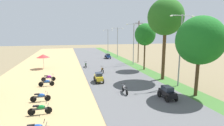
{
  "coord_description": "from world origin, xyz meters",
  "views": [
    {
      "loc": [
        -6.9,
        -3.14,
        6.34
      ],
      "look_at": [
        -0.59,
        21.46,
        1.94
      ],
      "focal_mm": 28.21,
      "sensor_mm": 36.0,
      "label": 1
    }
  ],
  "objects_px": {
    "parked_motorbike_fourth": "(47,82)",
    "vendor_umbrella": "(43,56)",
    "car_hatchback_black": "(167,92)",
    "parked_motorbike_third": "(41,96)",
    "parked_motorbike_fifth": "(49,77)",
    "streetlamp_mid": "(134,41)",
    "streetlamp_farthest": "(108,39)",
    "motorbike_ahead_fourth": "(102,69)",
    "car_hatchback_yellow": "(99,77)",
    "motorbike_ahead_third": "(125,89)",
    "car_sedan_blue": "(108,56)",
    "median_tree_second": "(200,41)",
    "parked_motorbike_second": "(40,108)",
    "motorbike_ahead_fifth": "(86,65)",
    "median_tree_third": "(166,17)",
    "streetlamp_far": "(117,40)",
    "utility_pole_near": "(139,41)",
    "streetlamp_near": "(180,46)",
    "median_tree_fourth": "(145,35)"
  },
  "relations": [
    {
      "from": "parked_motorbike_fourth",
      "to": "vendor_umbrella",
      "type": "distance_m",
      "value": 11.34
    },
    {
      "from": "car_hatchback_black",
      "to": "parked_motorbike_third",
      "type": "bearing_deg",
      "value": 168.39
    },
    {
      "from": "parked_motorbike_fifth",
      "to": "streetlamp_mid",
      "type": "height_order",
      "value": "streetlamp_mid"
    },
    {
      "from": "streetlamp_farthest",
      "to": "motorbike_ahead_fourth",
      "type": "relative_size",
      "value": 4.03
    },
    {
      "from": "car_hatchback_yellow",
      "to": "motorbike_ahead_third",
      "type": "height_order",
      "value": "car_hatchback_yellow"
    },
    {
      "from": "parked_motorbike_third",
      "to": "car_sedan_blue",
      "type": "relative_size",
      "value": 0.8
    },
    {
      "from": "median_tree_second",
      "to": "car_hatchback_black",
      "type": "relative_size",
      "value": 3.93
    },
    {
      "from": "car_sedan_blue",
      "to": "motorbike_ahead_third",
      "type": "bearing_deg",
      "value": -98.92
    },
    {
      "from": "parked_motorbike_third",
      "to": "parked_motorbike_fifth",
      "type": "distance_m",
      "value": 7.14
    },
    {
      "from": "parked_motorbike_third",
      "to": "parked_motorbike_fifth",
      "type": "relative_size",
      "value": 1.0
    },
    {
      "from": "parked_motorbike_second",
      "to": "streetlamp_mid",
      "type": "distance_m",
      "value": 24.27
    },
    {
      "from": "parked_motorbike_second",
      "to": "streetlamp_farthest",
      "type": "relative_size",
      "value": 0.25
    },
    {
      "from": "car_hatchback_black",
      "to": "car_hatchback_yellow",
      "type": "distance_m",
      "value": 9.08
    },
    {
      "from": "motorbike_ahead_fifth",
      "to": "median_tree_second",
      "type": "bearing_deg",
      "value": -62.15
    },
    {
      "from": "median_tree_third",
      "to": "streetlamp_far",
      "type": "distance_m",
      "value": 23.23
    },
    {
      "from": "vendor_umbrella",
      "to": "car_hatchback_yellow",
      "type": "distance_m",
      "value": 13.6
    },
    {
      "from": "parked_motorbike_third",
      "to": "car_hatchback_yellow",
      "type": "height_order",
      "value": "car_hatchback_yellow"
    },
    {
      "from": "utility_pole_near",
      "to": "streetlamp_near",
      "type": "bearing_deg",
      "value": -96.76
    },
    {
      "from": "parked_motorbike_fourth",
      "to": "median_tree_second",
      "type": "xyz_separation_m",
      "value": [
        14.95,
        -7.04,
        5.03
      ]
    },
    {
      "from": "car_hatchback_black",
      "to": "car_sedan_blue",
      "type": "distance_m",
      "value": 27.43
    },
    {
      "from": "median_tree_fourth",
      "to": "car_hatchback_yellow",
      "type": "xyz_separation_m",
      "value": [
        -8.98,
        -5.88,
        -5.26
      ]
    },
    {
      "from": "vendor_umbrella",
      "to": "median_tree_fourth",
      "type": "xyz_separation_m",
      "value": [
        16.86,
        -5.1,
        3.7
      ]
    },
    {
      "from": "parked_motorbike_third",
      "to": "median_tree_third",
      "type": "distance_m",
      "value": 17.48
    },
    {
      "from": "parked_motorbike_fifth",
      "to": "median_tree_second",
      "type": "height_order",
      "value": "median_tree_second"
    },
    {
      "from": "parked_motorbike_fourth",
      "to": "streetlamp_far",
      "type": "distance_m",
      "value": 27.36
    },
    {
      "from": "parked_motorbike_second",
      "to": "car_hatchback_yellow",
      "type": "relative_size",
      "value": 0.9
    },
    {
      "from": "vendor_umbrella",
      "to": "utility_pole_near",
      "type": "relative_size",
      "value": 0.29
    },
    {
      "from": "median_tree_third",
      "to": "car_sedan_blue",
      "type": "bearing_deg",
      "value": 98.1
    },
    {
      "from": "motorbike_ahead_fourth",
      "to": "streetlamp_far",
      "type": "bearing_deg",
      "value": 66.44
    },
    {
      "from": "parked_motorbike_fifth",
      "to": "streetlamp_near",
      "type": "bearing_deg",
      "value": -21.53
    },
    {
      "from": "parked_motorbike_fifth",
      "to": "streetlamp_far",
      "type": "xyz_separation_m",
      "value": [
        15.2,
        20.13,
        3.88
      ]
    },
    {
      "from": "median_tree_fourth",
      "to": "utility_pole_near",
      "type": "relative_size",
      "value": 0.89
    },
    {
      "from": "median_tree_fourth",
      "to": "utility_pole_near",
      "type": "xyz_separation_m",
      "value": [
        1.98,
        7.42,
        -1.42
      ]
    },
    {
      "from": "streetlamp_near",
      "to": "streetlamp_far",
      "type": "relative_size",
      "value": 1.1
    },
    {
      "from": "streetlamp_farthest",
      "to": "car_sedan_blue",
      "type": "distance_m",
      "value": 13.93
    },
    {
      "from": "parked_motorbike_third",
      "to": "utility_pole_near",
      "type": "distance_m",
      "value": 25.46
    },
    {
      "from": "vendor_umbrella",
      "to": "motorbike_ahead_third",
      "type": "height_order",
      "value": "vendor_umbrella"
    },
    {
      "from": "parked_motorbike_second",
      "to": "parked_motorbike_fifth",
      "type": "distance_m",
      "value": 9.94
    },
    {
      "from": "streetlamp_mid",
      "to": "utility_pole_near",
      "type": "bearing_deg",
      "value": 49.32
    },
    {
      "from": "parked_motorbike_fourth",
      "to": "parked_motorbike_fifth",
      "type": "bearing_deg",
      "value": 89.66
    },
    {
      "from": "parked_motorbike_fourth",
      "to": "median_tree_second",
      "type": "bearing_deg",
      "value": -25.21
    },
    {
      "from": "streetlamp_far",
      "to": "parked_motorbike_second",
      "type": "bearing_deg",
      "value": -116.37
    },
    {
      "from": "car_hatchback_yellow",
      "to": "motorbike_ahead_third",
      "type": "bearing_deg",
      "value": -68.13
    },
    {
      "from": "streetlamp_mid",
      "to": "car_hatchback_black",
      "type": "height_order",
      "value": "streetlamp_mid"
    },
    {
      "from": "streetlamp_far",
      "to": "motorbike_ahead_third",
      "type": "xyz_separation_m",
      "value": [
        -7.01,
        -27.09,
        -3.86
      ]
    },
    {
      "from": "parked_motorbike_third",
      "to": "streetlamp_near",
      "type": "xyz_separation_m",
      "value": [
        15.24,
        1.14,
        4.27
      ]
    },
    {
      "from": "car_sedan_blue",
      "to": "parked_motorbike_fifth",
      "type": "bearing_deg",
      "value": -124.05
    },
    {
      "from": "parked_motorbike_fourth",
      "to": "median_tree_third",
      "type": "relative_size",
      "value": 0.17
    },
    {
      "from": "parked_motorbike_second",
      "to": "motorbike_ahead_third",
      "type": "xyz_separation_m",
      "value": [
        7.89,
        2.97,
        0.02
      ]
    },
    {
      "from": "parked_motorbike_third",
      "to": "median_tree_third",
      "type": "relative_size",
      "value": 0.17
    }
  ]
}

